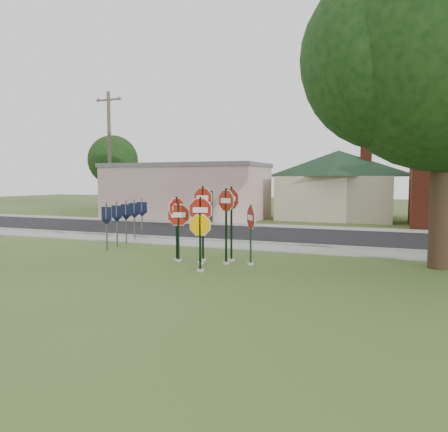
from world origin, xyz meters
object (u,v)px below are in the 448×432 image
at_px(pedestrian, 208,210).
at_px(stop_sign_yellow, 200,236).
at_px(utility_pole_near, 110,153).
at_px(stop_sign_center, 200,220).
at_px(stop_sign_left, 179,224).
at_px(oak_tree, 447,47).

bearing_deg(pedestrian, stop_sign_yellow, 127.20).
bearing_deg(utility_pole_near, stop_sign_yellow, -46.46).
xyz_separation_m(stop_sign_center, utility_pole_near, (-13.84, 13.95, 3.43)).
bearing_deg(utility_pole_near, stop_sign_left, -46.89).
bearing_deg(stop_sign_center, pedestrian, 112.46).
bearing_deg(stop_sign_left, oak_tree, 13.52).
bearing_deg(stop_sign_yellow, pedestrian, 112.57).
xyz_separation_m(stop_sign_yellow, utility_pole_near, (-14.34, 15.09, 3.82)).
distance_m(stop_sign_left, pedestrian, 13.82).
relative_size(stop_sign_left, utility_pole_near, 0.24).
xyz_separation_m(stop_sign_left, oak_tree, (8.61, 2.07, 5.82)).
relative_size(stop_sign_center, oak_tree, 0.21).
xyz_separation_m(stop_sign_yellow, pedestrian, (-5.97, 14.37, -0.22)).
relative_size(stop_sign_left, oak_tree, 0.19).
relative_size(oak_tree, utility_pole_near, 1.22).
xyz_separation_m(oak_tree, utility_pole_near, (-21.50, 11.70, -2.21)).
height_order(stop_sign_yellow, pedestrian, stop_sign_yellow).
distance_m(stop_sign_yellow, oak_tree, 9.96).
height_order(stop_sign_center, stop_sign_left, stop_sign_center).
height_order(stop_sign_left, pedestrian, stop_sign_left).
xyz_separation_m(stop_sign_yellow, stop_sign_left, (-1.45, 1.32, 0.21)).
distance_m(stop_sign_center, pedestrian, 14.33).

